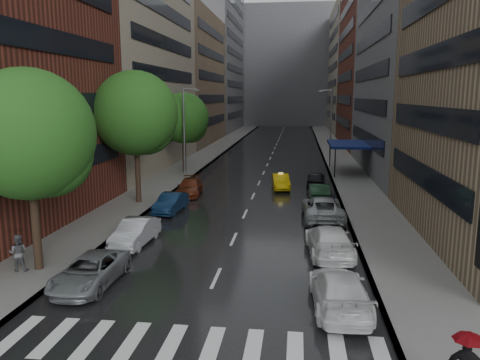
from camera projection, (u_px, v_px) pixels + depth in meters
ground at (198, 318)px, 17.80m from camera, size 220.00×220.00×0.00m
road at (272, 155)px, 66.61m from camera, size 14.00×140.00×0.01m
sidewalk_left at (210, 153)px, 67.69m from camera, size 4.00×140.00×0.15m
sidewalk_right at (336, 155)px, 65.51m from camera, size 4.00×140.00×0.15m
crosswalk at (191, 346)px, 15.82m from camera, size 13.15×2.80×0.01m
buildings_left at (182, 46)px, 74.14m from camera, size 8.00×108.00×38.00m
buildings_right at (378, 49)px, 68.64m from camera, size 8.05×109.10×36.00m
building_far at (286, 67)px, 130.13m from camera, size 40.00×14.00×32.00m
tree_near at (28, 135)px, 21.35m from camera, size 6.05×6.05×9.64m
tree_mid at (135, 113)px, 35.30m from camera, size 6.41×6.41×10.22m
tree_far at (183, 118)px, 50.06m from camera, size 5.44×5.44×8.67m
taxi at (281, 182)px, 42.17m from camera, size 1.92×4.24×1.35m
parked_cars_left at (153, 218)px, 29.63m from camera, size 2.35×24.26×1.45m
parked_cars_right at (325, 219)px, 29.19m from camera, size 2.88×30.30×1.60m
ped_black_umbrella at (18, 246)px, 22.01m from camera, size 0.98×0.98×2.09m
street_lamp_left at (185, 130)px, 47.15m from camera, size 1.74×0.22×9.00m
street_lamp_right at (330, 123)px, 59.92m from camera, size 1.74×0.22×9.00m
awning at (348, 144)px, 50.32m from camera, size 4.00×8.00×3.12m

